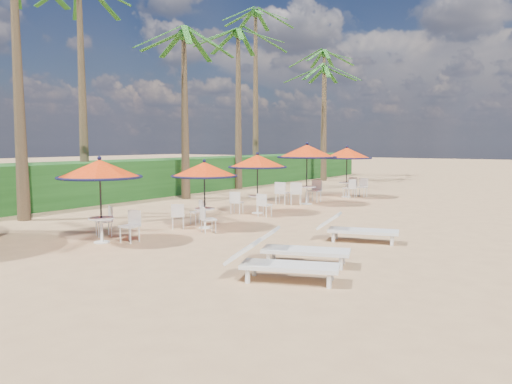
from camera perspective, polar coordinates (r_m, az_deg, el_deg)
ground at (r=10.50m, az=2.23°, el=-8.92°), size 160.00×160.00×0.00m
scrub_hedge at (r=27.30m, az=-9.37°, el=1.89°), size 3.00×40.00×1.80m
station_0 at (r=13.74m, az=-17.22°, el=1.69°), size 2.21×2.21×2.30m
station_1 at (r=15.43m, az=-6.11°, el=1.62°), size 2.06×2.06×2.15m
station_2 at (r=18.59m, az=0.08°, el=2.90°), size 2.21×2.21×2.30m
station_3 at (r=21.55m, az=5.67°, el=3.79°), size 2.57×2.57×2.68m
station_4 at (r=24.71m, az=10.48°, el=3.68°), size 2.42×2.42×2.52m
lounger_near at (r=9.61m, az=2.56°, el=-8.06°), size 2.26×1.43×0.77m
lounger_mid at (r=10.95m, az=4.54°, el=-6.35°), size 2.29×1.41×0.79m
lounger_far at (r=13.62m, az=11.22°, el=-4.12°), size 2.23×1.28×0.76m
palm_3 at (r=24.21m, az=-8.24°, el=16.32°), size 5.00×5.00×7.88m
palm_4 at (r=29.43m, az=-2.06°, el=16.67°), size 5.00×5.00×9.07m
palm_5 at (r=34.68m, az=-0.05°, el=18.68°), size 5.00×5.00×11.43m
palm_6 at (r=35.74m, az=7.87°, el=12.94°), size 5.00×5.00×7.96m
palm_7 at (r=40.42m, az=7.79°, el=14.60°), size 5.00×5.00×9.83m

